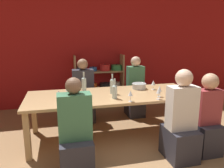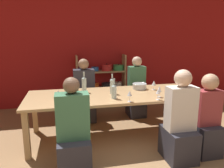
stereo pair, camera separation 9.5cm
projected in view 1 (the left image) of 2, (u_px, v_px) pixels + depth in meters
The scene contains 21 objects.
wall_back_red at pixel (87, 50), 5.29m from camera, with size 8.80×0.06×2.70m.
shelf_unit at pixel (100, 84), 5.34m from camera, with size 1.19×0.30×1.25m.
dining_table at pixel (113, 98), 3.63m from camera, with size 2.81×1.08×0.74m.
mixing_bowl at pixel (139, 86), 3.97m from camera, with size 0.26×0.26×0.10m.
wine_bottle_green at pixel (112, 86), 3.62m from camera, with size 0.07×0.07×0.33m.
wine_bottle_dark at pixel (84, 84), 3.71m from camera, with size 0.08×0.08×0.35m.
wine_bottle_amber at pixel (115, 91), 3.34m from camera, with size 0.08×0.08×0.31m.
wine_glass_red_a at pixel (159, 89), 3.43m from camera, with size 0.07×0.07×0.18m.
wine_glass_red_b at pixel (68, 88), 3.56m from camera, with size 0.08×0.08×0.16m.
wine_glass_empty_a at pixel (59, 93), 3.21m from camera, with size 0.08×0.08×0.16m.
wine_glass_red_c at pixel (130, 94), 3.18m from camera, with size 0.07×0.07×0.16m.
wine_glass_white_a at pixel (159, 91), 3.30m from camera, with size 0.07×0.07×0.17m.
wine_glass_red_d at pixel (74, 84), 3.83m from camera, with size 0.08×0.08×0.17m.
wine_glass_white_b at pixel (153, 83), 3.90m from camera, with size 0.08×0.08×0.17m.
wine_glass_red_e at pixel (184, 86), 3.65m from camera, with size 0.07×0.07×0.17m.
cell_phone at pixel (87, 103), 3.12m from camera, with size 0.09×0.16×0.01m.
person_near_a at pixel (181, 126), 3.00m from camera, with size 0.39×0.48×1.27m.
person_far_a at pixel (135, 94), 4.66m from camera, with size 0.35×0.44×1.28m.
person_near_b at pixel (76, 138), 2.71m from camera, with size 0.40×0.50×1.21m.
person_far_b at pixel (84, 98), 4.40m from camera, with size 0.41×0.51×1.25m.
person_near_c at pixel (206, 123), 3.16m from camera, with size 0.34×0.43×1.18m.
Camera 1 is at (-0.69, -1.50, 1.69)m, focal length 35.00 mm.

